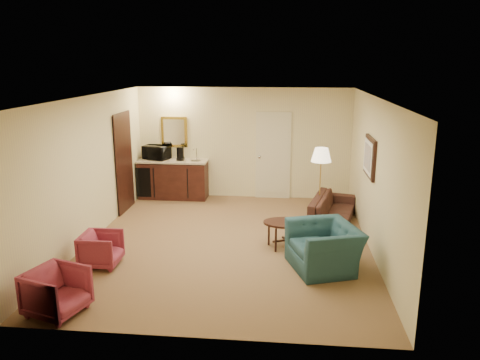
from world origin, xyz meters
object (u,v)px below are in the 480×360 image
object	(u,v)px
rose_chair_far	(56,290)
coffee_maker	(180,154)
waste_bin	(200,193)
wetbar_cabinet	(173,179)
floor_lamp	(320,185)
teal_armchair	(324,240)
rose_chair_near	(101,248)
coffee_table	(286,234)
microwave	(156,151)
sofa	(332,206)

from	to	relation	value
rose_chair_far	coffee_maker	world-z (taller)	coffee_maker
waste_bin	wetbar_cabinet	bearing A→B (deg)	173.85
floor_lamp	teal_armchair	bearing A→B (deg)	-91.81
floor_lamp	waste_bin	xyz separation A→B (m)	(-2.70, 1.25, -0.61)
teal_armchair	floor_lamp	distance (m)	2.32
teal_armchair	rose_chair_near	size ratio (longest dim) A/B	1.80
wetbar_cabinet	coffee_table	world-z (taller)	wetbar_cabinet
rose_chair_far	microwave	distance (m)	5.48
wetbar_cabinet	sofa	size ratio (longest dim) A/B	0.86
rose_chair_far	coffee_maker	xyz separation A→B (m)	(0.44, 5.34, 0.74)
coffee_table	microwave	world-z (taller)	microwave
wetbar_cabinet	sofa	world-z (taller)	wetbar_cabinet
coffee_table	teal_armchair	bearing A→B (deg)	-54.49
floor_lamp	sofa	bearing A→B (deg)	-35.89
rose_chair_near	microwave	world-z (taller)	microwave
rose_chair_far	coffee_maker	bearing A→B (deg)	12.77
wetbar_cabinet	rose_chair_far	world-z (taller)	wetbar_cabinet
sofa	coffee_maker	xyz separation A→B (m)	(-3.41, 1.49, 0.71)
rose_chair_near	coffee_table	world-z (taller)	rose_chair_near
rose_chair_far	floor_lamp	size ratio (longest dim) A/B	0.44
teal_armchair	floor_lamp	world-z (taller)	floor_lamp
coffee_table	waste_bin	xyz separation A→B (m)	(-2.04, 2.72, -0.09)
rose_chair_near	waste_bin	bearing A→B (deg)	-14.46
coffee_table	coffee_maker	bearing A→B (deg)	131.92
teal_armchair	floor_lamp	xyz separation A→B (m)	(0.07, 2.30, 0.29)
teal_armchair	coffee_table	distance (m)	1.05
teal_armchair	coffee_table	xyz separation A→B (m)	(-0.59, 0.83, -0.24)
waste_bin	coffee_maker	xyz separation A→B (m)	(-0.46, 0.06, 0.93)
teal_armchair	coffee_table	world-z (taller)	teal_armchair
floor_lamp	microwave	distance (m)	4.02
teal_armchair	rose_chair_far	distance (m)	3.93
microwave	coffee_maker	bearing A→B (deg)	8.95
rose_chair_near	sofa	bearing A→B (deg)	-59.54
coffee_table	microwave	xyz separation A→B (m)	(-3.09, 2.87, 0.89)
rose_chair_near	microwave	size ratio (longest dim) A/B	1.03
wetbar_cabinet	teal_armchair	size ratio (longest dim) A/B	1.50
floor_lamp	coffee_maker	size ratio (longest dim) A/B	4.87
rose_chair_far	waste_bin	bearing A→B (deg)	7.80
coffee_maker	rose_chair_far	bearing A→B (deg)	-109.90
wetbar_cabinet	coffee_table	size ratio (longest dim) A/B	2.03
wetbar_cabinet	rose_chair_near	distance (m)	3.88
microwave	rose_chair_far	bearing A→B (deg)	-71.11
sofa	waste_bin	bearing A→B (deg)	77.76
coffee_table	waste_bin	distance (m)	3.40
rose_chair_near	rose_chair_far	bearing A→B (deg)	178.87
rose_chair_near	waste_bin	xyz separation A→B (m)	(0.90, 3.80, -0.16)
teal_armchair	microwave	distance (m)	5.26
sofa	coffee_table	distance (m)	1.59
sofa	teal_armchair	distance (m)	2.15
coffee_table	coffee_maker	size ratio (longest dim) A/B	2.58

